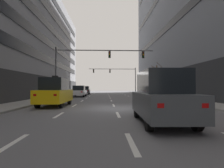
{
  "coord_description": "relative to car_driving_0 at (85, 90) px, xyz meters",
  "views": [
    {
      "loc": [
        -0.72,
        -12.88,
        1.52
      ],
      "look_at": [
        0.71,
        23.17,
        2.12
      ],
      "focal_mm": 28.94,
      "sensor_mm": 36.0,
      "label": 1
    }
  ],
  "objects": [
    {
      "name": "lane_stripe_l2_s7",
      "position": [
        4.82,
        -7.63,
        -0.83
      ],
      "size": [
        0.16,
        2.0,
        0.01
      ],
      "primitive_type": "cube",
      "color": "silver",
      "rests_on": "ground"
    },
    {
      "name": "lane_stripe_l2_s10",
      "position": [
        4.82,
        7.37,
        -0.83
      ],
      "size": [
        0.16,
        2.0,
        0.01
      ],
      "primitive_type": "cube",
      "color": "silver",
      "rests_on": "ground"
    },
    {
      "name": "lane_stripe_l1_s7",
      "position": [
        1.61,
        -7.63,
        -0.83
      ],
      "size": [
        0.16,
        2.0,
        0.01
      ],
      "primitive_type": "cube",
      "color": "silver",
      "rests_on": "ground"
    },
    {
      "name": "lane_stripe_l3_s3",
      "position": [
        8.03,
        -27.63,
        -0.83
      ],
      "size": [
        0.16,
        2.0,
        0.01
      ],
      "primitive_type": "cube",
      "color": "silver",
      "rests_on": "ground"
    },
    {
      "name": "lane_stripe_l1_s9",
      "position": [
        1.61,
        2.37,
        -0.83
      ],
      "size": [
        0.16,
        2.0,
        0.01
      ],
      "primitive_type": "cube",
      "color": "silver",
      "rests_on": "ground"
    },
    {
      "name": "taxi_driving_3",
      "position": [
        0.15,
        -23.02,
        0.28
      ],
      "size": [
        2.01,
        4.63,
        2.41
      ],
      "color": "black",
      "rests_on": "ground"
    },
    {
      "name": "lane_stripe_l3_s8",
      "position": [
        8.03,
        -2.63,
        -0.83
      ],
      "size": [
        0.16,
        2.0,
        0.01
      ],
      "primitive_type": "cube",
      "color": "silver",
      "rests_on": "ground"
    },
    {
      "name": "lane_stripe_l2_s8",
      "position": [
        4.82,
        -2.63,
        -0.83
      ],
      "size": [
        0.16,
        2.0,
        0.01
      ],
      "primitive_type": "cube",
      "color": "silver",
      "rests_on": "ground"
    },
    {
      "name": "car_driving_1",
      "position": [
        0.1,
        -9.22,
        0.02
      ],
      "size": [
        1.95,
        4.65,
        1.74
      ],
      "color": "black",
      "rests_on": "ground"
    },
    {
      "name": "lane_stripe_l2_s2",
      "position": [
        4.82,
        -32.63,
        -0.83
      ],
      "size": [
        0.16,
        2.0,
        0.01
      ],
      "primitive_type": "cube",
      "color": "silver",
      "rests_on": "ground"
    },
    {
      "name": "sidewalk_right",
      "position": [
        12.66,
        -24.63,
        -0.76
      ],
      "size": [
        2.86,
        80.0,
        0.14
      ],
      "primitive_type": "cube",
      "color": "gray",
      "rests_on": "ground"
    },
    {
      "name": "lane_stripe_l1_s6",
      "position": [
        1.61,
        -12.63,
        -0.83
      ],
      "size": [
        0.16,
        2.0,
        0.01
      ],
      "primitive_type": "cube",
      "color": "silver",
      "rests_on": "ground"
    },
    {
      "name": "lane_stripe_l2_s4",
      "position": [
        4.82,
        -22.63,
        -0.83
      ],
      "size": [
        0.16,
        2.0,
        0.01
      ],
      "primitive_type": "cube",
      "color": "silver",
      "rests_on": "ground"
    },
    {
      "name": "lane_stripe_l1_s10",
      "position": [
        1.61,
        7.37,
        -0.83
      ],
      "size": [
        0.16,
        2.0,
        0.01
      ],
      "primitive_type": "cube",
      "color": "silver",
      "rests_on": "ground"
    },
    {
      "name": "lane_stripe_l3_s4",
      "position": [
        8.03,
        -22.63,
        -0.83
      ],
      "size": [
        0.16,
        2.0,
        0.01
      ],
      "primitive_type": "cube",
      "color": "silver",
      "rests_on": "ground"
    },
    {
      "name": "lane_stripe_l1_s8",
      "position": [
        1.61,
        -2.63,
        -0.83
      ],
      "size": [
        0.16,
        2.0,
        0.01
      ],
      "primitive_type": "cube",
      "color": "silver",
      "rests_on": "ground"
    },
    {
      "name": "lane_stripe_l1_s5",
      "position": [
        1.61,
        -17.63,
        -0.83
      ],
      "size": [
        0.16,
        2.0,
        0.01
      ],
      "primitive_type": "cube",
      "color": "silver",
      "rests_on": "ground"
    },
    {
      "name": "lane_stripe_l3_s7",
      "position": [
        8.03,
        -7.63,
        -0.83
      ],
      "size": [
        0.16,
        2.0,
        0.01
      ],
      "primitive_type": "cube",
      "color": "silver",
      "rests_on": "ground"
    },
    {
      "name": "lane_stripe_l2_s6",
      "position": [
        4.82,
        -12.63,
        -0.83
      ],
      "size": [
        0.16,
        2.0,
        0.01
      ],
      "primitive_type": "cube",
      "color": "silver",
      "rests_on": "ground"
    },
    {
      "name": "lane_stripe_l3_s10",
      "position": [
        8.03,
        7.37,
        -0.83
      ],
      "size": [
        0.16,
        2.0,
        0.01
      ],
      "primitive_type": "cube",
      "color": "silver",
      "rests_on": "ground"
    },
    {
      "name": "pedestrian_0",
      "position": [
        13.58,
        -14.47,
        0.2
      ],
      "size": [
        0.52,
        0.27,
        1.55
      ],
      "color": "black",
      "rests_on": "sidewalk_right"
    },
    {
      "name": "lane_stripe_l2_s9",
      "position": [
        4.82,
        2.37,
        -0.83
      ],
      "size": [
        0.16,
        2.0,
        0.01
      ],
      "primitive_type": "cube",
      "color": "silver",
      "rests_on": "ground"
    },
    {
      "name": "lane_stripe_l1_s4",
      "position": [
        1.61,
        -22.63,
        -0.83
      ],
      "size": [
        0.16,
        2.0,
        0.01
      ],
      "primitive_type": "cube",
      "color": "silver",
      "rests_on": "ground"
    },
    {
      "name": "street_tree_0",
      "position": [
        12.36,
        -9.16,
        1.91
      ],
      "size": [
        1.95,
        1.1,
        5.21
      ],
      "color": "#4C3823",
      "rests_on": "sidewalk_right"
    },
    {
      "name": "traffic_signal_0",
      "position": [
        2.44,
        -14.95,
        4.04
      ],
      "size": [
        12.23,
        0.35,
        6.35
      ],
      "color": "#4C4C51",
      "rests_on": "sidewalk_left"
    },
    {
      "name": "lane_stripe_l1_s2",
      "position": [
        1.61,
        -32.63,
        -0.83
      ],
      "size": [
        0.16,
        2.0,
        0.01
      ],
      "primitive_type": "cube",
      "color": "silver",
      "rests_on": "ground"
    },
    {
      "name": "lane_stripe_l2_s3",
      "position": [
        4.82,
        -27.63,
        -0.83
      ],
      "size": [
        0.16,
        2.0,
        0.01
      ],
      "primitive_type": "cube",
      "color": "silver",
      "rests_on": "ground"
    },
    {
      "name": "traffic_signal_1",
      "position": [
        7.44,
        6.58,
        3.88
      ],
      "size": [
        11.52,
        0.35,
        6.12
      ],
      "color": "#4C4C51",
      "rests_on": "sidewalk_right"
    },
    {
      "name": "lane_stripe_l3_s5",
      "position": [
        8.03,
        -17.63,
        -0.83
      ],
      "size": [
        0.16,
        2.0,
        0.01
      ],
      "primitive_type": "cube",
      "color": "silver",
      "rests_on": "ground"
    },
    {
      "name": "ground_plane",
      "position": [
        4.82,
        -24.63,
        -0.83
      ],
      "size": [
        120.0,
        120.0,
        0.0
      ],
      "primitive_type": "plane",
      "color": "slate"
    },
    {
      "name": "lane_stripe_l3_s9",
      "position": [
        8.03,
        2.37,
        -0.83
      ],
      "size": [
        0.16,
        2.0,
        0.01
      ],
      "primitive_type": "cube",
      "color": "silver",
      "rests_on": "ground"
    },
    {
      "name": "lane_stripe_l1_s3",
      "position": [
        1.61,
        -27.63,
        -0.83
      ],
      "size": [
        0.16,
        2.0,
        0.01
      ],
      "primitive_type": "cube",
      "color": "silver",
      "rests_on": "ground"
    },
    {
      "name": "lane_stripe_l2_s5",
      "position": [
        4.82,
        -17.63,
        -0.83
      ],
      "size": [
        0.16,
        2.0,
        0.01
      ],
      "primitive_type": "cube",
      "color": "silver",
      "rests_on": "ground"
    },
    {
      "name": "car_driving_2",
      "position": [
        6.47,
        -30.01,
        0.26
      ],
      "size": [
        2.02,
        4.58,
        2.19
      ],
      "color": "black",
      "rests_on": "ground"
    },
    {
      "name": "lane_stripe_l3_s6",
      "position": [
        8.03,
        -12.63,
        -0.83
      ],
      "size": [
        0.16,
        2.0,
        0.01
      ],
      "primitive_type": "cube",
      "color": "silver",
      "rests_on": "ground"
    },
    {
      "name": "sidewalk_left",
      "position": [
        -3.02,
        -24.63,
        -0.76
      ],
      "size": [
        2.86,
        80.0,
        0.14
      ],
      "primitive_type": "cube",
      "color": "gray",
      "rests_on": "ground"
    },
    {
      "name": "car_driving_0",
      "position": [
        0.0,
        0.0,
        0.0
      ],
      "size": [
        2.02,
        4.57,
        1.69
      ],
      "color": "black",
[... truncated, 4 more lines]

